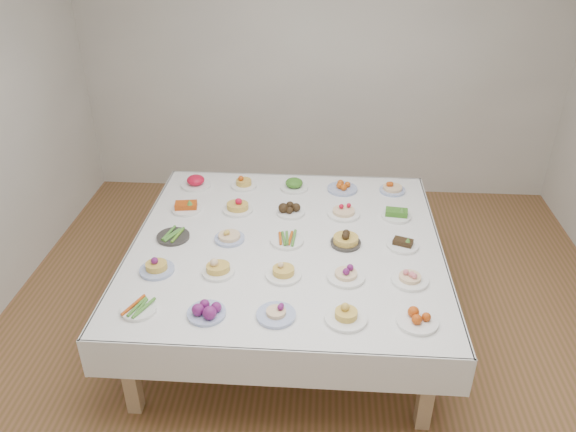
# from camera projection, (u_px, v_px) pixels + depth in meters

# --- Properties ---
(room_envelope) EXTENTS (5.02, 5.02, 2.81)m
(room_envelope) POSITION_uv_depth(u_px,v_px,m) (316.00, 107.00, 3.35)
(room_envelope) COLOR brown
(room_envelope) RESTS_ON ground
(display_table) EXTENTS (2.23, 2.23, 0.75)m
(display_table) POSITION_uv_depth(u_px,v_px,m) (287.00, 249.00, 4.10)
(display_table) COLOR white
(display_table) RESTS_ON ground
(dish_0) EXTENTS (0.23, 0.21, 0.06)m
(dish_0) POSITION_uv_depth(u_px,v_px,m) (139.00, 308.00, 3.38)
(dish_0) COLOR white
(dish_0) RESTS_ON display_table
(dish_1) EXTENTS (0.23, 0.23, 0.11)m
(dish_1) POSITION_uv_depth(u_px,v_px,m) (206.00, 308.00, 3.34)
(dish_1) COLOR #4C66B2
(dish_1) RESTS_ON display_table
(dish_2) EXTENTS (0.23, 0.23, 0.11)m
(dish_2) POSITION_uv_depth(u_px,v_px,m) (276.00, 311.00, 3.33)
(dish_2) COLOR #4C66B2
(dish_2) RESTS_ON display_table
(dish_3) EXTENTS (0.25, 0.25, 0.13)m
(dish_3) POSITION_uv_depth(u_px,v_px,m) (346.00, 312.00, 3.30)
(dish_3) COLOR white
(dish_3) RESTS_ON display_table
(dish_4) EXTENTS (0.24, 0.24, 0.10)m
(dish_4) POSITION_uv_depth(u_px,v_px,m) (418.00, 317.00, 3.28)
(dish_4) COLOR white
(dish_4) RESTS_ON display_table
(dish_5) EXTENTS (0.23, 0.23, 0.13)m
(dish_5) POSITION_uv_depth(u_px,v_px,m) (156.00, 264.00, 3.72)
(dish_5) COLOR #4C66B2
(dish_5) RESTS_ON display_table
(dish_6) EXTENTS (0.21, 0.21, 0.13)m
(dish_6) POSITION_uv_depth(u_px,v_px,m) (218.00, 266.00, 3.70)
(dish_6) COLOR white
(dish_6) RESTS_ON display_table
(dish_7) EXTENTS (0.23, 0.23, 0.13)m
(dish_7) POSITION_uv_depth(u_px,v_px,m) (283.00, 269.00, 3.67)
(dish_7) COLOR white
(dish_7) RESTS_ON display_table
(dish_8) EXTENTS (0.25, 0.25, 0.14)m
(dish_8) POSITION_uv_depth(u_px,v_px,m) (346.00, 270.00, 3.65)
(dish_8) COLOR white
(dish_8) RESTS_ON display_table
(dish_9) EXTENTS (0.24, 0.24, 0.11)m
(dish_9) POSITION_uv_depth(u_px,v_px,m) (410.00, 275.00, 3.63)
(dish_9) COLOR white
(dish_9) RESTS_ON display_table
(dish_10) EXTENTS (0.27, 0.25, 0.06)m
(dish_10) POSITION_uv_depth(u_px,v_px,m) (173.00, 235.00, 4.09)
(dish_10) COLOR #2F2C29
(dish_10) RESTS_ON display_table
(dish_11) EXTENTS (0.22, 0.22, 0.11)m
(dish_11) POSITION_uv_depth(u_px,v_px,m) (229.00, 234.00, 4.06)
(dish_11) COLOR #4C66B2
(dish_11) RESTS_ON display_table
(dish_12) EXTENTS (0.24, 0.24, 0.06)m
(dish_12) POSITION_uv_depth(u_px,v_px,m) (287.00, 239.00, 4.05)
(dish_12) COLOR white
(dish_12) RESTS_ON display_table
(dish_13) EXTENTS (0.21, 0.21, 0.13)m
(dish_13) POSITION_uv_depth(u_px,v_px,m) (346.00, 237.00, 4.00)
(dish_13) COLOR #2F2C29
(dish_13) RESTS_ON display_table
(dish_14) EXTENTS (0.22, 0.22, 0.09)m
(dish_14) POSITION_uv_depth(u_px,v_px,m) (403.00, 243.00, 3.99)
(dish_14) COLOR white
(dish_14) RESTS_ON display_table
(dish_15) EXTENTS (0.23, 0.23, 0.11)m
(dish_15) POSITION_uv_depth(u_px,v_px,m) (186.00, 205.00, 4.44)
(dish_15) COLOR white
(dish_15) RESTS_ON display_table
(dish_16) EXTENTS (0.24, 0.24, 0.14)m
(dish_16) POSITION_uv_depth(u_px,v_px,m) (237.00, 203.00, 4.42)
(dish_16) COLOR white
(dish_16) RESTS_ON display_table
(dish_17) EXTENTS (0.22, 0.22, 0.10)m
(dish_17) POSITION_uv_depth(u_px,v_px,m) (291.00, 209.00, 4.39)
(dish_17) COLOR white
(dish_17) RESTS_ON display_table
(dish_18) EXTENTS (0.28, 0.28, 0.15)m
(dish_18) POSITION_uv_depth(u_px,v_px,m) (344.00, 207.00, 4.36)
(dish_18) COLOR white
(dish_18) RESTS_ON display_table
(dish_19) EXTENTS (0.23, 0.23, 0.10)m
(dish_19) POSITION_uv_depth(u_px,v_px,m) (396.00, 213.00, 4.35)
(dish_19) COLOR white
(dish_19) RESTS_ON display_table
(dish_20) EXTENTS (0.25, 0.25, 0.13)m
(dish_20) POSITION_uv_depth(u_px,v_px,m) (196.00, 180.00, 4.80)
(dish_20) COLOR white
(dish_20) RESTS_ON display_table
(dish_21) EXTENTS (0.22, 0.22, 0.12)m
(dish_21) POSITION_uv_depth(u_px,v_px,m) (244.00, 182.00, 4.79)
(dish_21) COLOR white
(dish_21) RESTS_ON display_table
(dish_22) EXTENTS (0.23, 0.23, 0.12)m
(dish_22) POSITION_uv_depth(u_px,v_px,m) (294.00, 183.00, 4.76)
(dish_22) COLOR white
(dish_22) RESTS_ON display_table
(dish_23) EXTENTS (0.25, 0.25, 0.10)m
(dish_23) POSITION_uv_depth(u_px,v_px,m) (342.00, 186.00, 4.74)
(dish_23) COLOR #4C66B2
(dish_23) RESTS_ON display_table
(dish_24) EXTENTS (0.21, 0.21, 0.12)m
(dish_24) POSITION_uv_depth(u_px,v_px,m) (393.00, 186.00, 4.71)
(dish_24) COLOR #4C66B2
(dish_24) RESTS_ON display_table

